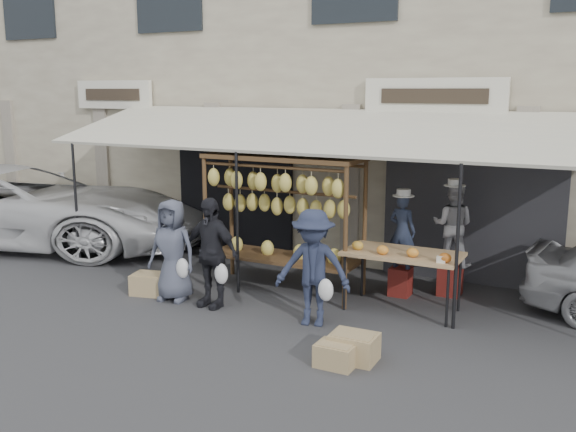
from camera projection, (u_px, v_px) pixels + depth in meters
name	position (u px, v px, depth m)	size (l,w,h in m)	color
ground_plane	(256.00, 325.00, 9.03)	(90.00, 90.00, 0.00)	#2D2D30
shophouse	(404.00, 71.00, 13.97)	(24.00, 6.15, 7.30)	beige
awning	(325.00, 132.00, 10.51)	(10.00, 2.35, 2.92)	beige
banana_rack	(282.00, 197.00, 10.25)	(2.60, 0.90, 2.24)	#4E311D
produce_table	(402.00, 255.00, 9.42)	(1.70, 0.90, 1.04)	tan
vendor_left	(402.00, 231.00, 10.13)	(0.44, 0.29, 1.20)	#222B41
vendor_right	(453.00, 225.00, 10.12)	(0.64, 0.50, 1.32)	#9D9CA3
customer_left	(172.00, 250.00, 9.97)	(0.78, 0.51, 1.60)	#474B5C
customer_mid	(210.00, 252.00, 9.67)	(0.99, 0.41, 1.68)	black
customer_right	(313.00, 268.00, 8.90)	(1.07, 0.61, 1.65)	#232A41
stool_left	(400.00, 281.00, 10.29)	(0.33, 0.33, 0.46)	maroon
stool_right	(450.00, 280.00, 10.30)	(0.35, 0.35, 0.49)	maroon
crate_near_a	(336.00, 355.00, 7.66)	(0.47, 0.35, 0.28)	tan
crate_near_b	(354.00, 347.00, 7.82)	(0.56, 0.42, 0.33)	tan
crate_far	(150.00, 284.00, 10.37)	(0.56, 0.42, 0.33)	tan
van	(4.00, 186.00, 13.60)	(2.78, 6.02, 2.51)	silver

